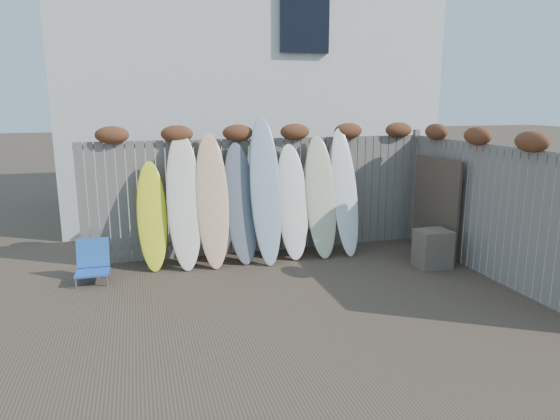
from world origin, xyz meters
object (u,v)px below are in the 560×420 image
object	(u,v)px
beach_chair	(93,262)
lattice_panel	(435,207)
wooden_crate	(433,249)
surfboard_0	(152,216)

from	to	relation	value
beach_chair	lattice_panel	distance (m)	5.60
beach_chair	wooden_crate	bearing A→B (deg)	-8.98
beach_chair	lattice_panel	bearing A→B (deg)	-2.83
wooden_crate	beach_chair	bearing A→B (deg)	171.02
surfboard_0	wooden_crate	bearing A→B (deg)	-15.25
beach_chair	wooden_crate	world-z (taller)	beach_chair
beach_chair	surfboard_0	size ratio (longest dim) A/B	0.35
beach_chair	surfboard_0	xyz separation A→B (m)	(0.90, 0.39, 0.56)
lattice_panel	surfboard_0	world-z (taller)	surfboard_0
wooden_crate	lattice_panel	world-z (taller)	lattice_panel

